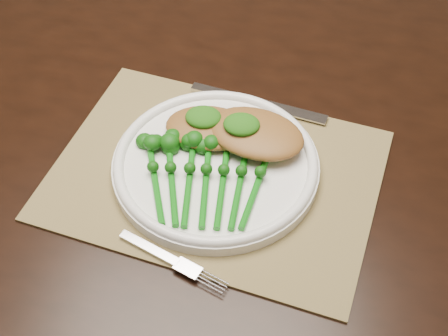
# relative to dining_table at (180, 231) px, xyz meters

# --- Properties ---
(dining_table) EXTENTS (1.71, 1.10, 0.75)m
(dining_table) POSITION_rel_dining_table_xyz_m (0.00, 0.00, 0.00)
(dining_table) COLOR black
(dining_table) RESTS_ON ground
(placemat) EXTENTS (0.51, 0.42, 0.00)m
(placemat) POSITION_rel_dining_table_xyz_m (0.10, -0.16, 0.37)
(placemat) COLOR olive
(placemat) RESTS_ON dining_table
(dinner_plate) EXTENTS (0.29, 0.29, 0.03)m
(dinner_plate) POSITION_rel_dining_table_xyz_m (0.10, -0.15, 0.39)
(dinner_plate) COLOR white
(dinner_plate) RESTS_ON placemat
(knife) EXTENTS (0.22, 0.07, 0.01)m
(knife) POSITION_rel_dining_table_xyz_m (0.12, -0.01, 0.38)
(knife) COLOR silver
(knife) RESTS_ON placemat
(fork) EXTENTS (0.15, 0.08, 0.00)m
(fork) POSITION_rel_dining_table_xyz_m (0.07, -0.31, 0.38)
(fork) COLOR silver
(fork) RESTS_ON placemat
(chicken_fillet_left) EXTENTS (0.13, 0.09, 0.03)m
(chicken_fillet_left) POSITION_rel_dining_table_xyz_m (0.08, -0.10, 0.41)
(chicken_fillet_left) COLOR brown
(chicken_fillet_left) RESTS_ON dinner_plate
(chicken_fillet_right) EXTENTS (0.16, 0.13, 0.03)m
(chicken_fillet_right) POSITION_rel_dining_table_xyz_m (0.15, -0.11, 0.41)
(chicken_fillet_right) COLOR brown
(chicken_fillet_right) RESTS_ON dinner_plate
(pesto_dollop_left) EXTENTS (0.05, 0.04, 0.02)m
(pesto_dollop_left) POSITION_rel_dining_table_xyz_m (0.07, -0.09, 0.42)
(pesto_dollop_left) COLOR #13470A
(pesto_dollop_left) RESTS_ON chicken_fillet_left
(pesto_dollop_right) EXTENTS (0.05, 0.04, 0.02)m
(pesto_dollop_right) POSITION_rel_dining_table_xyz_m (0.13, -0.11, 0.43)
(pesto_dollop_right) COLOR #13470A
(pesto_dollop_right) RESTS_ON chicken_fillet_right
(broccolini_bundle) EXTENTS (0.17, 0.18, 0.04)m
(broccolini_bundle) POSITION_rel_dining_table_xyz_m (0.09, -0.20, 0.40)
(broccolini_bundle) COLOR #0D660E
(broccolini_bundle) RESTS_ON dinner_plate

